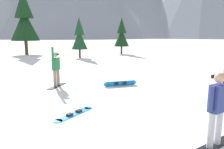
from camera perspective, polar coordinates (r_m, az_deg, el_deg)
ground_plane at (r=6.48m, az=2.13°, el=-13.45°), size 800.00×800.00×0.00m
snowboarder_foreground at (r=5.60m, az=25.88°, el=-7.73°), size 1.25×1.27×2.06m
snowboarder_midground at (r=11.27m, az=-14.51°, el=1.71°), size 0.38×1.51×2.03m
loose_snowboard_far_spare at (r=11.15m, az=2.21°, el=-2.35°), size 1.61×0.92×0.27m
loose_snowboard_near_left at (r=7.45m, az=-9.89°, el=-10.13°), size 0.93×1.70×0.09m
pine_tree_broad at (r=28.72m, az=2.54°, el=10.52°), size 1.97×1.97×4.73m
pine_tree_tall at (r=24.29m, az=-8.60°, el=10.02°), size 1.74×1.74×4.45m
pine_tree_leaning at (r=30.32m, az=-22.09°, el=13.25°), size 3.57×3.57×8.10m
peak_central_summit at (r=189.55m, az=5.24°, el=18.09°), size 141.78×141.78×52.29m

